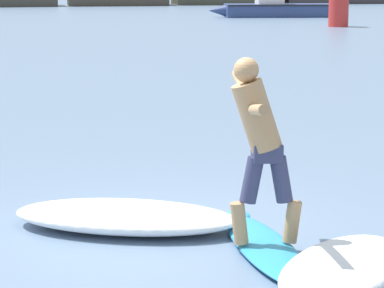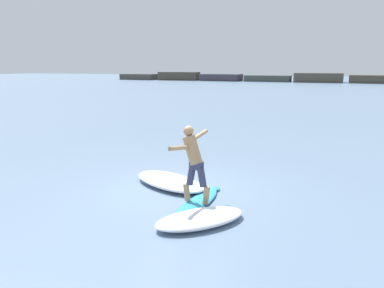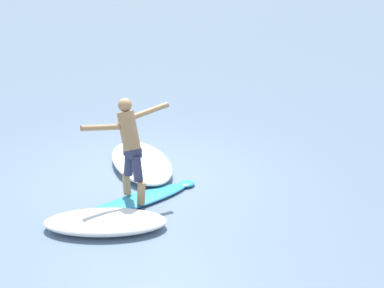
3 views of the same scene
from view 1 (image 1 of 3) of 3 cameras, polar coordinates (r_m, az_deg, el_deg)
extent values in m
plane|color=slate|center=(8.89, -2.20, -5.54)|extent=(200.00, 200.00, 0.00)
ellipsoid|color=#309DC9|center=(8.28, 4.63, -6.48)|extent=(0.61, 2.21, 0.09)
ellipsoid|color=#309DC9|center=(9.31, 2.84, -4.50)|extent=(0.29, 0.32, 0.08)
ellipsoid|color=#2870B2|center=(8.28, 4.63, -6.48)|extent=(0.62, 2.22, 0.04)
cone|color=black|center=(7.67, 7.06, -8.79)|extent=(0.05, 0.05, 0.14)
cone|color=black|center=(7.60, 5.10, -8.94)|extent=(0.05, 0.05, 0.14)
cylinder|color=tan|center=(8.17, 2.99, -4.98)|extent=(0.19, 0.15, 0.39)
cylinder|color=#353859|center=(8.09, 3.77, -2.27)|extent=(0.24, 0.18, 0.43)
cylinder|color=tan|center=(8.26, 6.31, -4.86)|extent=(0.19, 0.15, 0.39)
cylinder|color=#353859|center=(8.14, 5.62, -2.22)|extent=(0.24, 0.18, 0.43)
cube|color=#353859|center=(8.06, 4.72, -0.55)|extent=(0.28, 0.23, 0.16)
cylinder|color=tan|center=(7.99, 4.08, 1.78)|extent=(0.49, 0.34, 0.67)
sphere|color=tan|center=(7.92, 3.42, 4.66)|extent=(0.22, 0.22, 0.22)
cylinder|color=tan|center=(7.50, 4.19, 2.15)|extent=(0.22, 0.66, 0.20)
cylinder|color=tan|center=(8.40, 3.10, 3.86)|extent=(0.19, 0.66, 0.19)
cube|color=navy|center=(52.52, 5.53, 8.34)|extent=(6.49, 3.15, 0.74)
cone|color=navy|center=(52.05, 1.64, 8.37)|extent=(1.19, 0.90, 0.74)
cube|color=black|center=(52.51, 5.54, 8.68)|extent=(6.44, 3.20, 0.08)
cube|color=black|center=(53.16, 9.00, 8.33)|extent=(0.34, 0.40, 0.52)
cylinder|color=red|center=(43.32, 9.19, 8.41)|extent=(0.93, 0.93, 1.71)
ellipsoid|color=white|center=(8.97, -4.21, -4.56)|extent=(2.46, 1.87, 0.26)
ellipsoid|color=white|center=(7.62, 9.52, -7.61)|extent=(1.90, 1.99, 0.22)
camera|label=2|loc=(5.20, 75.17, 8.92)|focal=35.00mm
camera|label=3|loc=(10.55, 69.47, 15.55)|focal=60.00mm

